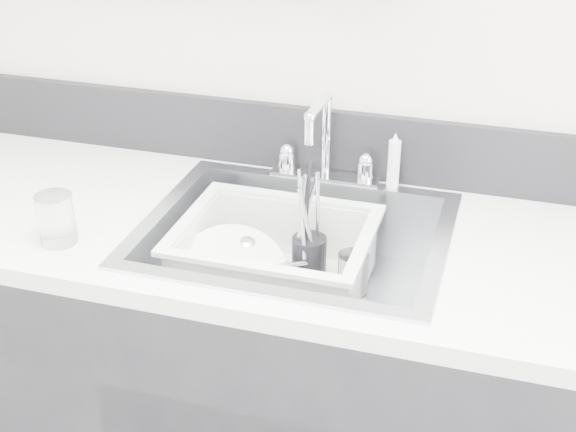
% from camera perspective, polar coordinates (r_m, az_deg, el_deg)
% --- Properties ---
extents(counter_run, '(3.20, 0.62, 0.92)m').
position_cam_1_polar(counter_run, '(1.95, 0.44, -12.90)').
color(counter_run, black).
rests_on(counter_run, ground).
extents(backsplash, '(3.20, 0.02, 0.16)m').
position_cam_1_polar(backsplash, '(1.91, 3.05, 5.26)').
color(backsplash, black).
rests_on(backsplash, counter_run).
extents(sink, '(0.64, 0.52, 0.20)m').
position_cam_1_polar(sink, '(1.73, 0.48, -3.63)').
color(sink, silver).
rests_on(sink, counter_run).
extents(faucet, '(0.26, 0.18, 0.23)m').
position_cam_1_polar(faucet, '(1.87, 2.63, 4.10)').
color(faucet, silver).
rests_on(faucet, counter_run).
extents(side_sprayer, '(0.03, 0.03, 0.14)m').
position_cam_1_polar(side_sprayer, '(1.85, 7.54, 3.88)').
color(side_sprayer, white).
rests_on(side_sprayer, counter_run).
extents(wash_tub, '(0.50, 0.46, 0.16)m').
position_cam_1_polar(wash_tub, '(1.75, -0.93, -3.12)').
color(wash_tub, white).
rests_on(wash_tub, sink).
extents(plate_stack, '(0.27, 0.27, 0.11)m').
position_cam_1_polar(plate_stack, '(1.76, -3.52, -4.40)').
color(plate_stack, white).
rests_on(plate_stack, wash_tub).
extents(utensil_cup, '(0.08, 0.08, 0.26)m').
position_cam_1_polar(utensil_cup, '(1.79, 1.50, -2.67)').
color(utensil_cup, black).
rests_on(utensil_cup, wash_tub).
extents(ladle, '(0.27, 0.24, 0.08)m').
position_cam_1_polar(ladle, '(1.77, -1.78, -3.89)').
color(ladle, silver).
rests_on(ladle, wash_tub).
extents(tumbler_in_tub, '(0.08, 0.08, 0.10)m').
position_cam_1_polar(tumbler_in_tub, '(1.74, 4.62, -4.11)').
color(tumbler_in_tub, white).
rests_on(tumbler_in_tub, wash_tub).
extents(tumbler_counter, '(0.08, 0.08, 0.11)m').
position_cam_1_polar(tumbler_counter, '(1.68, -16.16, -0.20)').
color(tumbler_counter, white).
rests_on(tumbler_counter, counter_run).
extents(bowl_small, '(0.14, 0.14, 0.04)m').
position_cam_1_polar(bowl_small, '(1.70, 1.91, -6.16)').
color(bowl_small, white).
rests_on(bowl_small, wash_tub).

